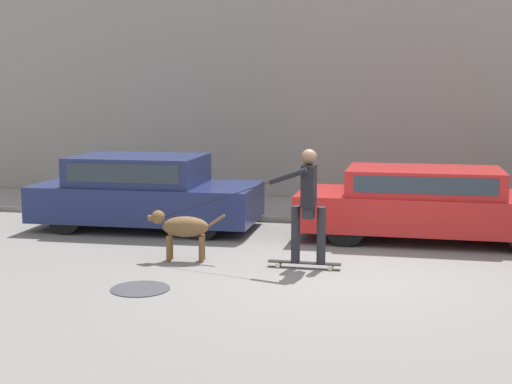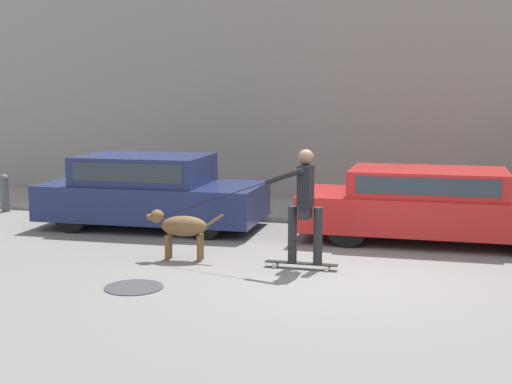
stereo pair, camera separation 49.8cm
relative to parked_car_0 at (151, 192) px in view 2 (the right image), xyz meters
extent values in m
plane|color=slate|center=(3.79, -2.63, -0.66)|extent=(36.00, 36.00, 0.00)
cube|color=gray|center=(3.79, 3.74, 2.05)|extent=(32.00, 0.30, 5.41)
cube|color=gray|center=(3.79, 2.31, -0.60)|extent=(30.00, 2.52, 0.11)
cylinder|color=black|center=(1.27, 0.82, -0.35)|extent=(0.61, 0.21, 0.61)
cylinder|color=black|center=(1.31, -0.75, -0.35)|extent=(0.61, 0.21, 0.61)
cylinder|color=black|center=(-1.22, 0.76, -0.35)|extent=(0.61, 0.21, 0.61)
cylinder|color=black|center=(-1.18, -0.81, -0.35)|extent=(0.61, 0.21, 0.61)
cube|color=navy|center=(0.05, 0.00, -0.15)|extent=(4.06, 1.91, 0.64)
cube|color=navy|center=(-0.12, 0.00, 0.42)|extent=(2.35, 1.69, 0.51)
cube|color=#28333D|center=(-0.10, -0.82, 0.45)|extent=(2.04, 0.06, 0.33)
cylinder|color=black|center=(3.73, 0.75, -0.32)|extent=(0.68, 0.20, 0.68)
cylinder|color=black|center=(3.73, -0.73, -0.32)|extent=(0.68, 0.20, 0.68)
cube|color=#B21E1E|center=(5.14, 0.00, -0.16)|extent=(4.57, 1.73, 0.60)
cube|color=#B21E1E|center=(4.96, 0.00, 0.36)|extent=(2.53, 1.55, 0.43)
cube|color=#28333D|center=(4.96, -0.77, 0.38)|extent=(2.22, 0.02, 0.27)
cylinder|color=brown|center=(1.27, -2.37, -0.46)|extent=(0.07, 0.07, 0.39)
cylinder|color=brown|center=(1.25, -2.20, -0.46)|extent=(0.07, 0.07, 0.39)
cylinder|color=brown|center=(1.75, -2.30, -0.46)|extent=(0.07, 0.07, 0.39)
cylinder|color=brown|center=(1.73, -2.14, -0.46)|extent=(0.07, 0.07, 0.39)
ellipsoid|color=brown|center=(1.50, -2.25, -0.14)|extent=(0.73, 0.39, 0.31)
sphere|color=brown|center=(1.09, -2.31, 0.00)|extent=(0.21, 0.21, 0.21)
cylinder|color=brown|center=(1.00, -2.32, -0.02)|extent=(0.12, 0.11, 0.09)
cylinder|color=brown|center=(1.95, -2.19, -0.05)|extent=(0.28, 0.08, 0.21)
cylinder|color=beige|center=(2.91, -2.39, -0.62)|extent=(0.07, 0.03, 0.07)
cylinder|color=beige|center=(2.91, -2.24, -0.62)|extent=(0.07, 0.03, 0.07)
cylinder|color=beige|center=(3.67, -2.40, -0.62)|extent=(0.07, 0.03, 0.07)
cylinder|color=beige|center=(3.67, -2.25, -0.62)|extent=(0.07, 0.03, 0.07)
cube|color=black|center=(3.29, -2.32, -0.58)|extent=(1.05, 0.13, 0.02)
cylinder|color=#232328|center=(3.16, -2.32, -0.17)|extent=(0.13, 0.13, 0.81)
cylinder|color=#232328|center=(3.53, -2.32, -0.17)|extent=(0.13, 0.13, 0.81)
cube|color=#232328|center=(3.34, -2.32, 0.16)|extent=(0.16, 0.28, 0.16)
cube|color=black|center=(3.34, -2.32, 0.53)|extent=(0.18, 0.36, 0.59)
sphere|color=brown|center=(3.34, -2.32, 0.94)|extent=(0.22, 0.22, 0.22)
cylinder|color=black|center=(3.34, -2.10, 0.50)|extent=(0.08, 0.08, 0.56)
cylinder|color=black|center=(3.08, -2.51, 0.69)|extent=(0.56, 0.14, 0.26)
cylinder|color=black|center=(1.95, -2.40, 0.28)|extent=(1.73, 0.19, 0.64)
cylinder|color=#38383D|center=(1.40, -3.85, -0.65)|extent=(0.76, 0.76, 0.01)
cylinder|color=#4C5156|center=(-3.63, 0.81, -0.33)|extent=(0.17, 0.17, 0.66)
sphere|color=#4C5156|center=(-3.63, 0.81, 0.04)|extent=(0.18, 0.18, 0.18)
camera|label=1|loc=(4.73, -12.16, 1.87)|focal=50.00mm
camera|label=2|loc=(5.21, -12.04, 1.87)|focal=50.00mm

